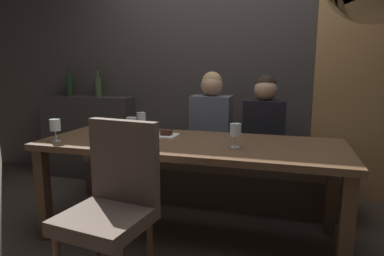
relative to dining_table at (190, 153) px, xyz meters
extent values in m
plane|color=#382D26|center=(0.00, 0.00, -0.65)|extent=(9.00, 9.00, 0.00)
cube|color=#383330|center=(0.00, 1.22, 0.85)|extent=(6.00, 0.12, 3.00)
cube|color=olive|center=(1.35, 1.15, 0.40)|extent=(0.90, 0.05, 2.10)
cube|color=#2F2B29|center=(-1.55, 1.04, -0.18)|extent=(1.10, 0.28, 0.95)
cube|color=#493422|center=(-1.03, -0.35, -0.30)|extent=(0.08, 0.08, 0.69)
cube|color=#493422|center=(1.03, -0.35, -0.30)|extent=(0.08, 0.08, 0.69)
cube|color=#493422|center=(-1.03, 0.35, -0.30)|extent=(0.08, 0.08, 0.69)
cube|color=#493422|center=(1.03, 0.35, -0.30)|extent=(0.08, 0.08, 0.69)
cube|color=brown|center=(0.00, 0.00, 0.07)|extent=(2.20, 0.84, 0.04)
cube|color=#40352A|center=(0.00, 0.70, -0.48)|extent=(2.50, 0.40, 0.35)
cube|color=brown|center=(0.00, 0.70, -0.25)|extent=(2.50, 0.44, 0.10)
cylinder|color=brown|center=(-0.42, -0.62, -0.44)|extent=(0.04, 0.04, 0.42)
cylinder|color=brown|center=(-0.06, -0.62, -0.44)|extent=(0.04, 0.04, 0.42)
cube|color=brown|center=(-0.24, -0.80, -0.19)|extent=(0.50, 0.50, 0.08)
cube|color=brown|center=(-0.22, -0.61, 0.09)|extent=(0.44, 0.12, 0.48)
cube|color=#4C515B|center=(0.00, 0.68, 0.08)|extent=(0.36, 0.24, 0.57)
sphere|color=tan|center=(0.00, 0.68, 0.46)|extent=(0.20, 0.20, 0.20)
sphere|color=#9E7F56|center=(0.00, 0.69, 0.49)|extent=(0.18, 0.18, 0.18)
cube|color=black|center=(0.48, 0.70, 0.07)|extent=(0.36, 0.24, 0.54)
sphere|color=tan|center=(0.48, 0.70, 0.43)|extent=(0.20, 0.20, 0.20)
sphere|color=black|center=(0.48, 0.71, 0.47)|extent=(0.18, 0.18, 0.18)
cylinder|color=black|center=(-1.76, 1.03, 0.41)|extent=(0.08, 0.08, 0.22)
cylinder|color=black|center=(-1.76, 1.03, 0.56)|extent=(0.03, 0.03, 0.09)
cylinder|color=black|center=(-1.76, 1.03, 0.62)|extent=(0.03, 0.03, 0.02)
cylinder|color=#384728|center=(-1.39, 1.04, 0.41)|extent=(0.08, 0.08, 0.22)
cylinder|color=#384728|center=(-1.39, 1.04, 0.56)|extent=(0.03, 0.03, 0.09)
cylinder|color=black|center=(-1.39, 1.04, 0.62)|extent=(0.03, 0.03, 0.02)
cylinder|color=silver|center=(-0.95, -0.27, 0.09)|extent=(0.06, 0.06, 0.00)
cylinder|color=silver|center=(-0.95, -0.27, 0.13)|extent=(0.01, 0.01, 0.07)
cylinder|color=silver|center=(-0.95, -0.27, 0.21)|extent=(0.08, 0.08, 0.08)
cylinder|color=silver|center=(0.35, -0.09, 0.09)|extent=(0.06, 0.06, 0.00)
cylinder|color=silver|center=(0.35, -0.09, 0.13)|extent=(0.01, 0.01, 0.07)
cylinder|color=silver|center=(0.35, -0.09, 0.21)|extent=(0.08, 0.08, 0.08)
cylinder|color=silver|center=(-0.46, -0.03, 0.09)|extent=(0.06, 0.06, 0.00)
cylinder|color=silver|center=(-0.46, -0.03, 0.13)|extent=(0.01, 0.01, 0.07)
cylinder|color=silver|center=(-0.46, -0.03, 0.21)|extent=(0.08, 0.08, 0.08)
cylinder|color=silver|center=(-0.43, -0.31, 0.09)|extent=(0.06, 0.06, 0.00)
cylinder|color=silver|center=(-0.43, -0.31, 0.13)|extent=(0.01, 0.01, 0.07)
cylinder|color=silver|center=(-0.43, -0.31, 0.21)|extent=(0.08, 0.08, 0.08)
cylinder|color=maroon|center=(-0.43, -0.31, 0.19)|extent=(0.07, 0.07, 0.04)
cylinder|color=silver|center=(-0.50, 0.25, 0.09)|extent=(0.06, 0.06, 0.00)
cylinder|color=silver|center=(-0.50, 0.25, 0.13)|extent=(0.01, 0.01, 0.07)
cylinder|color=silver|center=(-0.50, 0.25, 0.21)|extent=(0.08, 0.08, 0.08)
cylinder|color=maroon|center=(-0.50, 0.25, 0.18)|extent=(0.07, 0.07, 0.02)
cylinder|color=white|center=(-0.78, 0.14, 0.09)|extent=(0.12, 0.12, 0.01)
cylinder|color=white|center=(-0.78, 0.14, 0.12)|extent=(0.06, 0.06, 0.06)
cylinder|color=brown|center=(-0.78, 0.14, 0.15)|extent=(0.05, 0.05, 0.01)
cube|color=white|center=(-0.25, 0.13, 0.09)|extent=(0.19, 0.19, 0.01)
cube|color=#381E14|center=(-0.24, 0.13, 0.12)|extent=(0.08, 0.06, 0.04)
cube|color=silver|center=(-0.39, 0.14, 0.09)|extent=(0.06, 0.17, 0.01)
cube|color=silver|center=(-0.61, 0.01, 0.09)|extent=(0.14, 0.14, 0.01)
camera|label=1|loc=(0.68, -2.29, 0.62)|focal=31.27mm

